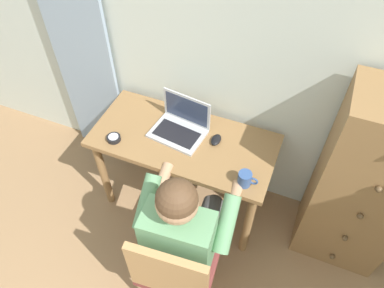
{
  "coord_description": "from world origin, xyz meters",
  "views": [
    {
      "loc": [
        0.42,
        0.41,
        2.49
      ],
      "look_at": [
        -0.12,
        1.75,
        0.82
      ],
      "focal_mm": 34.24,
      "sensor_mm": 36.0,
      "label": 1
    }
  ],
  "objects": [
    {
      "name": "chair",
      "position": [
        0.03,
        1.12,
        0.5
      ],
      "size": [
        0.45,
        0.43,
        0.89
      ],
      "color": "brown",
      "rests_on": "ground_plane"
    },
    {
      "name": "curtain_panel",
      "position": [
        -1.11,
        2.13,
        1.12
      ],
      "size": [
        0.48,
        0.03,
        2.24
      ],
      "primitive_type": "cube",
      "color": "#8EA3B7",
      "rests_on": "ground_plane"
    },
    {
      "name": "computer_mouse",
      "position": [
        -0.02,
        1.91,
        0.74
      ],
      "size": [
        0.06,
        0.1,
        0.03
      ],
      "primitive_type": "ellipsoid",
      "rotation": [
        0.0,
        0.0,
        -0.01
      ],
      "color": "black",
      "rests_on": "desk"
    },
    {
      "name": "person_seated",
      "position": [
        0.02,
        1.31,
        0.68
      ],
      "size": [
        0.56,
        0.61,
        1.2
      ],
      "color": "#4C4C4C",
      "rests_on": "ground_plane"
    },
    {
      "name": "desk",
      "position": [
        -0.22,
        1.85,
        0.61
      ],
      "size": [
        1.2,
        0.56,
        0.72
      ],
      "color": "olive",
      "rests_on": "ground_plane"
    },
    {
      "name": "wall_back",
      "position": [
        0.0,
        2.2,
        1.25
      ],
      "size": [
        4.8,
        0.05,
        2.5
      ],
      "primitive_type": "cube",
      "color": "silver",
      "rests_on": "ground_plane"
    },
    {
      "name": "coffee_mug",
      "position": [
        0.24,
        1.66,
        0.77
      ],
      "size": [
        0.12,
        0.08,
        0.09
      ],
      "color": "#33518C",
      "rests_on": "desk"
    },
    {
      "name": "dresser",
      "position": [
        0.91,
        1.94,
        0.67
      ],
      "size": [
        0.55,
        0.43,
        1.35
      ],
      "color": "olive",
      "rests_on": "ground_plane"
    },
    {
      "name": "desk_clock",
      "position": [
        -0.64,
        1.68,
        0.74
      ],
      "size": [
        0.09,
        0.09,
        0.03
      ],
      "color": "black",
      "rests_on": "desk"
    },
    {
      "name": "laptop",
      "position": [
        -0.27,
        1.91,
        0.77
      ],
      "size": [
        0.37,
        0.29,
        0.24
      ],
      "color": "#B7BABF",
      "rests_on": "desk"
    }
  ]
}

